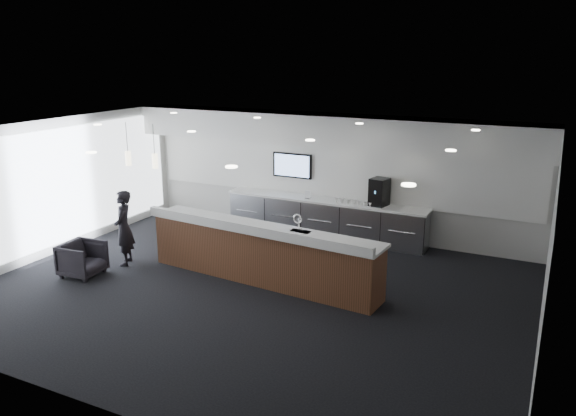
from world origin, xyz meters
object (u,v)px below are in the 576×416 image
at_px(armchair, 82,259).
at_px(coffee_machine, 379,192).
at_px(lounge_guest, 124,228).
at_px(service_counter, 262,253).

bearing_deg(armchair, coffee_machine, -51.83).
distance_m(coffee_machine, lounge_guest, 5.74).
distance_m(service_counter, coffee_machine, 3.49).
bearing_deg(lounge_guest, coffee_machine, 101.28).
relative_size(service_counter, coffee_machine, 7.91).
xyz_separation_m(service_counter, lounge_guest, (-3.05, -0.47, 0.23)).
bearing_deg(lounge_guest, service_counter, 71.16).
distance_m(service_counter, lounge_guest, 3.09).
relative_size(service_counter, lounge_guest, 3.15).
bearing_deg(coffee_machine, lounge_guest, -129.24).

